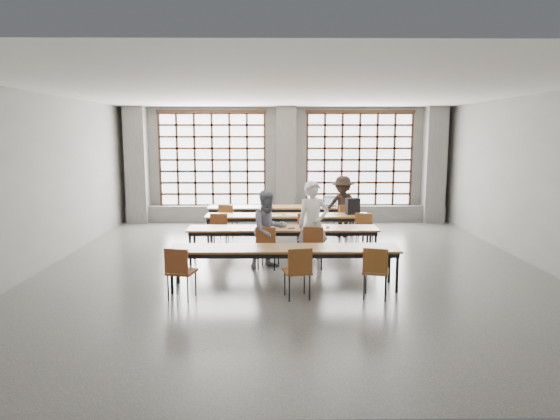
{
  "coord_description": "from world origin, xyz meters",
  "views": [
    {
      "loc": [
        -0.35,
        -9.89,
        2.7
      ],
      "look_at": [
        -0.24,
        0.4,
        1.12
      ],
      "focal_mm": 32.0,
      "sensor_mm": 36.0,
      "label": 1
    }
  ],
  "objects_px": {
    "chair_back_mid": "(312,217)",
    "chair_mid_left": "(220,227)",
    "backpack": "(353,206)",
    "plastic_bag": "(314,201)",
    "desk_row_d": "(284,251)",
    "green_box": "(280,225)",
    "chair_front_right": "(313,243)",
    "red_pouch": "(182,269)",
    "chair_mid_centre": "(306,227)",
    "chair_mid_right": "(364,227)",
    "chair_back_right": "(344,217)",
    "student_male": "(313,225)",
    "desk_row_a": "(282,209)",
    "desk_row_b": "(288,217)",
    "laptop_front": "(310,224)",
    "chair_front_left": "(267,243)",
    "chair_near_right": "(376,267)",
    "student_back": "(343,206)",
    "mouse": "(328,227)",
    "chair_near_left": "(180,268)",
    "laptop_back": "(331,204)",
    "student_female": "(268,229)",
    "phone": "(291,228)",
    "chair_back_left": "(228,217)",
    "chair_near_mid": "(298,268)",
    "desk_row_c": "(283,231)"
  },
  "relations": [
    {
      "from": "chair_back_left",
      "to": "chair_near_right",
      "type": "relative_size",
      "value": 1.0
    },
    {
      "from": "chair_mid_right",
      "to": "plastic_bag",
      "type": "relative_size",
      "value": 3.08
    },
    {
      "from": "plastic_bag",
      "to": "chair_back_right",
      "type": "bearing_deg",
      "value": -43.04
    },
    {
      "from": "chair_front_right",
      "to": "red_pouch",
      "type": "height_order",
      "value": "chair_front_right"
    },
    {
      "from": "desk_row_d",
      "to": "student_back",
      "type": "bearing_deg",
      "value": 69.95
    },
    {
      "from": "student_female",
      "to": "plastic_bag",
      "type": "bearing_deg",
      "value": 42.19
    },
    {
      "from": "chair_near_mid",
      "to": "student_male",
      "type": "xyz_separation_m",
      "value": [
        0.39,
        1.98,
        0.34
      ]
    },
    {
      "from": "chair_mid_left",
      "to": "chair_mid_centre",
      "type": "distance_m",
      "value": 2.0
    },
    {
      "from": "chair_mid_left",
      "to": "laptop_back",
      "type": "xyz_separation_m",
      "value": [
        2.83,
        2.14,
        0.25
      ]
    },
    {
      "from": "chair_mid_right",
      "to": "laptop_front",
      "type": "bearing_deg",
      "value": -144.63
    },
    {
      "from": "laptop_front",
      "to": "mouse",
      "type": "xyz_separation_m",
      "value": [
        0.38,
        -0.13,
        -0.04
      ]
    },
    {
      "from": "chair_front_right",
      "to": "backpack",
      "type": "bearing_deg",
      "value": 64.07
    },
    {
      "from": "student_back",
      "to": "chair_front_right",
      "type": "bearing_deg",
      "value": -82.65
    },
    {
      "from": "chair_mid_centre",
      "to": "student_back",
      "type": "relative_size",
      "value": 0.55
    },
    {
      "from": "chair_mid_left",
      "to": "chair_front_right",
      "type": "xyz_separation_m",
      "value": [
        2.05,
        -1.69,
        0.0
      ]
    },
    {
      "from": "laptop_front",
      "to": "desk_row_b",
      "type": "bearing_deg",
      "value": 105.07
    },
    {
      "from": "chair_mid_left",
      "to": "laptop_back",
      "type": "height_order",
      "value": "laptop_back"
    },
    {
      "from": "desk_row_a",
      "to": "chair_front_right",
      "type": "bearing_deg",
      "value": -81.21
    },
    {
      "from": "desk_row_b",
      "to": "chair_mid_centre",
      "type": "xyz_separation_m",
      "value": [
        0.4,
        -0.63,
        -0.13
      ]
    },
    {
      "from": "laptop_back",
      "to": "backpack",
      "type": "height_order",
      "value": "backpack"
    },
    {
      "from": "chair_near_left",
      "to": "laptop_back",
      "type": "relative_size",
      "value": 2.35
    },
    {
      "from": "chair_near_right",
      "to": "chair_mid_right",
      "type": "bearing_deg",
      "value": 82.81
    },
    {
      "from": "desk_row_a",
      "to": "chair_back_right",
      "type": "height_order",
      "value": "chair_back_right"
    },
    {
      "from": "student_male",
      "to": "backpack",
      "type": "distance_m",
      "value": 2.52
    },
    {
      "from": "chair_near_left",
      "to": "chair_near_right",
      "type": "xyz_separation_m",
      "value": [
        3.2,
        0.0,
        0.0
      ]
    },
    {
      "from": "chair_near_right",
      "to": "plastic_bag",
      "type": "bearing_deg",
      "value": 95.64
    },
    {
      "from": "student_female",
      "to": "phone",
      "type": "bearing_deg",
      "value": 10.49
    },
    {
      "from": "desk_row_d",
      "to": "chair_mid_centre",
      "type": "bearing_deg",
      "value": 79.27
    },
    {
      "from": "chair_near_right",
      "to": "student_back",
      "type": "relative_size",
      "value": 0.55
    },
    {
      "from": "desk_row_a",
      "to": "desk_row_b",
      "type": "distance_m",
      "value": 1.41
    },
    {
      "from": "backpack",
      "to": "plastic_bag",
      "type": "height_order",
      "value": "backpack"
    },
    {
      "from": "chair_back_left",
      "to": "chair_back_right",
      "type": "distance_m",
      "value": 3.05
    },
    {
      "from": "desk_row_d",
      "to": "green_box",
      "type": "xyz_separation_m",
      "value": [
        -0.05,
        1.93,
        0.11
      ]
    },
    {
      "from": "chair_back_right",
      "to": "chair_mid_centre",
      "type": "height_order",
      "value": "same"
    },
    {
      "from": "desk_row_b",
      "to": "student_female",
      "type": "relative_size",
      "value": 2.54
    },
    {
      "from": "chair_mid_right",
      "to": "backpack",
      "type": "height_order",
      "value": "backpack"
    },
    {
      "from": "chair_near_left",
      "to": "student_male",
      "type": "relative_size",
      "value": 0.5
    },
    {
      "from": "desk_row_c",
      "to": "laptop_back",
      "type": "bearing_deg",
      "value": 66.81
    },
    {
      "from": "chair_front_right",
      "to": "student_back",
      "type": "relative_size",
      "value": 0.55
    },
    {
      "from": "chair_front_left",
      "to": "desk_row_b",
      "type": "bearing_deg",
      "value": 78.65
    },
    {
      "from": "chair_back_mid",
      "to": "chair_back_right",
      "type": "distance_m",
      "value": 0.83
    },
    {
      "from": "chair_mid_left",
      "to": "student_back",
      "type": "relative_size",
      "value": 0.55
    },
    {
      "from": "desk_row_b",
      "to": "chair_mid_right",
      "type": "height_order",
      "value": "chair_mid_right"
    },
    {
      "from": "chair_mid_left",
      "to": "mouse",
      "type": "distance_m",
      "value": 2.65
    },
    {
      "from": "laptop_back",
      "to": "chair_near_left",
      "type": "bearing_deg",
      "value": -118.55
    },
    {
      "from": "chair_back_mid",
      "to": "green_box",
      "type": "distance_m",
      "value": 2.55
    },
    {
      "from": "chair_mid_centre",
      "to": "chair_mid_right",
      "type": "distance_m",
      "value": 1.37
    },
    {
      "from": "chair_back_mid",
      "to": "chair_mid_left",
      "type": "xyz_separation_m",
      "value": [
        -2.26,
        -1.41,
        0.0
      ]
    },
    {
      "from": "chair_front_right",
      "to": "student_back",
      "type": "height_order",
      "value": "student_back"
    },
    {
      "from": "laptop_front",
      "to": "chair_front_right",
      "type": "bearing_deg",
      "value": -88.28
    }
  ]
}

